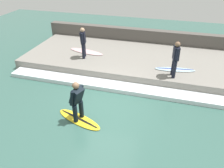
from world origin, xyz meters
TOP-DOWN VIEW (x-y plane):
  - ground_plane at (0.00, 0.00)m, footprint 28.00×28.00m
  - concrete_ledge at (4.17, 0.00)m, footprint 4.40×11.06m
  - back_wall at (6.62, 0.00)m, footprint 0.50×11.62m
  - wave_foam_crest at (1.58, 0.00)m, footprint 0.77×10.51m
  - surfboard_riding at (-0.87, 0.78)m, footprint 1.13×1.97m
  - surfer_riding at (-0.87, 0.78)m, footprint 0.56×0.55m
  - surfer_waiting_near at (3.32, 2.24)m, footprint 0.53×0.33m
  - surfboard_waiting_near at (4.01, 2.39)m, footprint 0.97×2.14m
  - surfer_waiting_far at (2.49, -2.33)m, footprint 0.54×0.31m
  - surfboard_waiting_far at (3.13, -2.42)m, footprint 0.71×1.91m

SIDE VIEW (x-z plane):
  - ground_plane at x=0.00m, z-range 0.00..0.00m
  - surfboard_riding at x=-0.87m, z-range 0.00..0.06m
  - wave_foam_crest at x=1.58m, z-range 0.00..0.19m
  - concrete_ledge at x=4.17m, z-range 0.00..0.50m
  - surfboard_waiting_near at x=4.01m, z-range 0.50..0.56m
  - surfboard_waiting_far at x=3.13m, z-range 0.50..0.56m
  - back_wall at x=6.62m, z-range 0.00..1.23m
  - surfer_riding at x=-0.87m, z-range 0.14..1.68m
  - surfer_waiting_near at x=3.32m, z-range 0.60..2.17m
  - surfer_waiting_far at x=2.49m, z-range 0.60..2.21m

